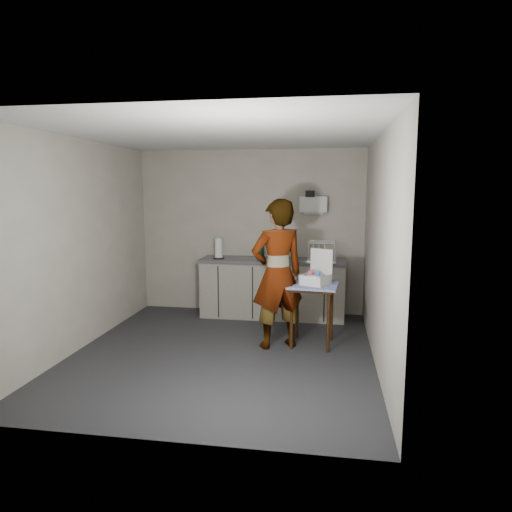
% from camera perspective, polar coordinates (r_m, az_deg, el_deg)
% --- Properties ---
extents(ground, '(4.00, 4.00, 0.00)m').
position_cam_1_polar(ground, '(5.71, -4.14, -11.98)').
color(ground, '#242529').
rests_on(ground, ground).
extents(wall_back, '(3.60, 0.02, 2.60)m').
position_cam_1_polar(wall_back, '(7.33, -0.70, 3.04)').
color(wall_back, '#B0AB99').
rests_on(wall_back, ground).
extents(wall_right, '(0.02, 4.00, 2.60)m').
position_cam_1_polar(wall_right, '(5.28, 14.98, 0.66)').
color(wall_right, '#B0AB99').
rests_on(wall_right, ground).
extents(wall_left, '(0.02, 4.00, 2.60)m').
position_cam_1_polar(wall_left, '(6.06, -20.99, 1.35)').
color(wall_left, '#B0AB99').
rests_on(wall_left, ground).
extents(ceiling, '(3.60, 4.00, 0.01)m').
position_cam_1_polar(ceiling, '(5.39, -4.44, 14.88)').
color(ceiling, white).
rests_on(ceiling, wall_back).
extents(kitchen_counter, '(2.24, 0.62, 0.91)m').
position_cam_1_polar(kitchen_counter, '(7.13, 2.09, -4.24)').
color(kitchen_counter, black).
rests_on(kitchen_counter, ground).
extents(wall_shelf, '(0.42, 0.18, 0.37)m').
position_cam_1_polar(wall_shelf, '(7.13, 7.18, 6.42)').
color(wall_shelf, white).
rests_on(wall_shelf, ground).
extents(side_table, '(0.67, 0.67, 0.80)m').
position_cam_1_polar(side_table, '(5.82, 7.08, -4.46)').
color(side_table, '#3A1F0D').
rests_on(side_table, ground).
extents(standing_man, '(0.81, 0.72, 1.87)m').
position_cam_1_polar(standing_man, '(5.68, 2.70, -2.28)').
color(standing_man, '#B2A593').
rests_on(standing_man, ground).
extents(soap_bottle, '(0.16, 0.16, 0.30)m').
position_cam_1_polar(soap_bottle, '(7.01, 0.42, 0.80)').
color(soap_bottle, black).
rests_on(soap_bottle, kitchen_counter).
extents(soda_can, '(0.07, 0.07, 0.13)m').
position_cam_1_polar(soda_can, '(7.00, 2.32, 0.09)').
color(soda_can, '#B42412').
rests_on(soda_can, kitchen_counter).
extents(dark_bottle, '(0.07, 0.07, 0.23)m').
position_cam_1_polar(dark_bottle, '(7.08, 0.76, 0.59)').
color(dark_bottle, black).
rests_on(dark_bottle, kitchen_counter).
extents(paper_towel, '(0.18, 0.18, 0.32)m').
position_cam_1_polar(paper_towel, '(7.11, -4.69, 0.91)').
color(paper_towel, black).
rests_on(paper_towel, kitchen_counter).
extents(dish_rack, '(0.42, 0.32, 0.29)m').
position_cam_1_polar(dish_rack, '(6.94, 8.09, -0.04)').
color(dish_rack, white).
rests_on(dish_rack, kitchen_counter).
extents(bakery_box, '(0.42, 0.42, 0.43)m').
position_cam_1_polar(bakery_box, '(5.78, 7.51, -2.56)').
color(bakery_box, white).
rests_on(bakery_box, side_table).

